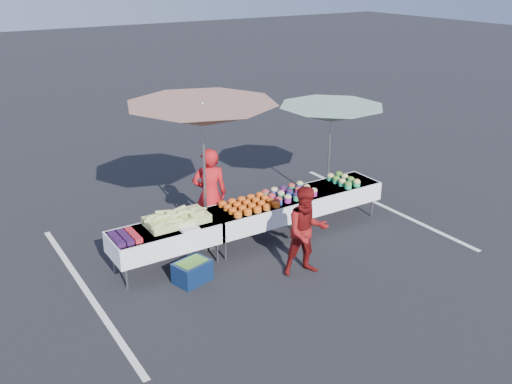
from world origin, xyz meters
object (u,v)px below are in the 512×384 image
vendor (210,194)px  table_right (332,193)px  table_left (165,237)px  umbrella_right (331,115)px  umbrella_left (202,116)px  storage_bin (192,271)px  table_center (256,213)px  customer (307,231)px

vendor → table_right: bearing=-174.7°
table_left → umbrella_right: bearing=8.8°
umbrella_left → storage_bin: umbrella_left is taller
table_left → vendor: vendor is taller
table_center → table_right: same height
table_right → table_left: bearing=180.0°
table_center → storage_bin: 1.81m
customer → umbrella_right: umbrella_right is taller
vendor → umbrella_right: umbrella_right is taller
customer → table_center: bearing=109.1°
umbrella_left → storage_bin: bearing=-128.0°
table_left → umbrella_left: size_ratio=0.67×
umbrella_right → table_right: bearing=-122.2°
vendor → umbrella_right: bearing=-160.3°
table_left → table_center: size_ratio=1.00×
table_center → vendor: size_ratio=1.06×
table_left → umbrella_right: (3.99, 0.62, 1.41)m
customer → storage_bin: bearing=172.0°
table_center → table_left: bearing=180.0°
table_left → table_right: (3.60, 0.00, 0.00)m
customer → umbrella_left: 2.62m
storage_bin → table_right: bearing=-4.4°
table_center → umbrella_left: bearing=154.0°
table_center → customer: customer is taller
table_center → storage_bin: table_center is taller
table_left → umbrella_left: 2.13m
table_right → storage_bin: bearing=-169.3°
vendor → storage_bin: 1.77m
table_left → table_center: (1.80, 0.00, 0.00)m
umbrella_right → storage_bin: size_ratio=4.25×
table_left → storage_bin: table_left is taller
umbrella_left → table_center: bearing=-26.0°
table_left → umbrella_right: size_ratio=0.67×
table_right → storage_bin: 3.52m
table_left → umbrella_right: 4.28m
table_center → customer: (0.09, -1.40, 0.18)m
umbrella_left → umbrella_right: bearing=4.2°
umbrella_left → storage_bin: 2.61m
umbrella_right → customer: bearing=-136.1°
table_right → umbrella_right: size_ratio=0.67×
vendor → customer: (0.70, -2.02, -0.11)m
table_left → vendor: 1.37m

